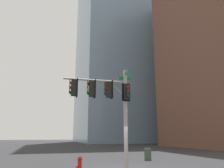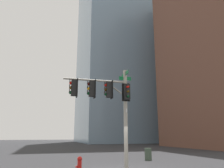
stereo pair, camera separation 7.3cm
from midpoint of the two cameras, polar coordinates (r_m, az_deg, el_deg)
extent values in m
cylinder|color=#9E998C|center=(14.24, 3.38, -8.52)|extent=(0.25, 0.25, 6.19)
cylinder|color=#9E998C|center=(14.10, -4.45, 0.93)|extent=(4.00, 0.26, 0.12)
cylinder|color=#9E998C|center=(14.29, 0.55, -1.15)|extent=(1.04, 0.12, 0.75)
cube|color=#0F6B33|center=(14.74, 3.23, 2.57)|extent=(0.08, 1.30, 0.24)
cube|color=#0F6B33|center=(14.67, 3.25, 1.44)|extent=(0.83, 0.06, 0.24)
cube|color=white|center=(14.28, 3.36, -6.95)|extent=(0.05, 0.45, 0.24)
cube|color=black|center=(14.17, -0.97, -1.49)|extent=(0.35, 0.35, 1.00)
cube|color=black|center=(14.22, -0.22, -1.54)|extent=(0.06, 0.55, 1.16)
sphere|color=red|center=(14.18, -1.76, -0.26)|extent=(0.20, 0.20, 0.20)
cylinder|color=black|center=(14.19, -2.02, 0.11)|extent=(0.05, 0.23, 0.23)
sphere|color=#4C330A|center=(14.12, -1.77, -1.45)|extent=(0.20, 0.20, 0.20)
cylinder|color=black|center=(14.12, -2.03, -1.08)|extent=(0.05, 0.23, 0.23)
sphere|color=#0A3819|center=(14.06, -1.78, -2.65)|extent=(0.20, 0.20, 0.20)
cylinder|color=black|center=(14.06, -2.04, -2.27)|extent=(0.05, 0.23, 0.23)
cube|color=black|center=(13.94, -5.39, -1.24)|extent=(0.35, 0.35, 1.00)
cube|color=black|center=(13.97, -4.62, -1.29)|extent=(0.06, 0.55, 1.16)
sphere|color=#470A07|center=(13.97, -6.19, 0.01)|extent=(0.20, 0.20, 0.20)
cylinder|color=black|center=(13.98, -6.44, 0.38)|extent=(0.05, 0.23, 0.23)
sphere|color=#F29E0C|center=(13.91, -6.22, -1.19)|extent=(0.20, 0.20, 0.20)
cylinder|color=black|center=(13.91, -6.47, -0.82)|extent=(0.05, 0.23, 0.23)
sphere|color=#0A3819|center=(13.85, -6.25, -2.41)|extent=(0.20, 0.20, 0.20)
cylinder|color=black|center=(13.85, -6.51, -2.03)|extent=(0.05, 0.23, 0.23)
cube|color=black|center=(13.79, -9.93, -0.98)|extent=(0.35, 0.35, 1.00)
cube|color=black|center=(13.81, -9.14, -1.02)|extent=(0.06, 0.55, 1.16)
sphere|color=red|center=(13.84, -10.72, 0.29)|extent=(0.20, 0.20, 0.20)
cylinder|color=black|center=(13.86, -10.97, 0.67)|extent=(0.05, 0.23, 0.23)
sphere|color=#4C330A|center=(13.78, -10.78, -0.93)|extent=(0.20, 0.20, 0.20)
cylinder|color=black|center=(13.79, -11.03, -0.54)|extent=(0.05, 0.23, 0.23)
sphere|color=#0A3819|center=(13.72, -10.83, -2.15)|extent=(0.20, 0.20, 0.20)
cylinder|color=black|center=(13.73, -11.08, -1.77)|extent=(0.05, 0.23, 0.23)
cube|color=black|center=(14.15, 3.72, -2.03)|extent=(0.35, 0.35, 1.00)
cube|color=black|center=(14.33, 3.47, -2.17)|extent=(0.55, 0.06, 1.16)
sphere|color=red|center=(14.02, 3.97, -0.67)|extent=(0.20, 0.20, 0.20)
cylinder|color=black|center=(13.98, 4.05, -0.26)|extent=(0.23, 0.05, 0.23)
sphere|color=#4C330A|center=(13.96, 3.99, -1.88)|extent=(0.20, 0.20, 0.20)
cylinder|color=black|center=(13.92, 4.07, -1.46)|extent=(0.23, 0.05, 0.23)
sphere|color=#0A3819|center=(13.91, 4.01, -3.09)|extent=(0.20, 0.20, 0.20)
cylinder|color=black|center=(13.86, 4.09, -2.68)|extent=(0.23, 0.05, 0.23)
cylinder|color=red|center=(12.49, -8.54, -20.49)|extent=(0.22, 0.22, 0.65)
sphere|color=red|center=(12.44, -8.47, -18.59)|extent=(0.26, 0.26, 0.26)
cylinder|color=red|center=(12.46, -9.31, -20.33)|extent=(0.10, 0.09, 0.09)
cylinder|color=#384738|center=(19.01, 9.11, -17.45)|extent=(0.56, 0.56, 0.95)
cube|color=brown|center=(47.05, 26.80, 11.24)|extent=(18.45, 19.95, 40.52)
cube|color=brown|center=(58.81, 25.17, 5.34)|extent=(20.44, 14.10, 38.69)
cube|color=#7A99B2|center=(76.61, 4.89, 12.52)|extent=(33.03, 25.08, 70.20)
camera|label=1|loc=(0.04, -90.15, 0.03)|focal=35.43mm
camera|label=2|loc=(0.04, 89.85, -0.03)|focal=35.43mm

